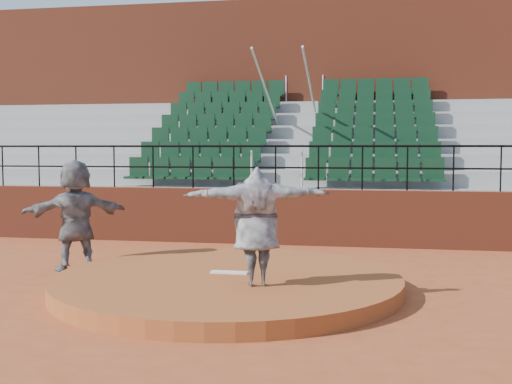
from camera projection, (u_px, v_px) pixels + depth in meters
ground at (227, 291)px, 10.18m from camera, size 90.00×90.00×0.00m
pitchers_mound at (227, 283)px, 10.17m from camera, size 5.50×5.50×0.25m
pitching_rubber at (229, 272)px, 10.30m from camera, size 0.60×0.15×0.03m
boundary_wall at (275, 217)px, 15.03m from camera, size 24.00×0.30×1.30m
wall_railing at (276, 158)px, 14.94m from camera, size 24.04×0.05×1.03m
seating_deck at (295, 176)px, 18.55m from camera, size 24.00×5.97×4.63m
press_box_facade at (309, 111)px, 22.29m from camera, size 24.00×3.00×7.10m
pitcher at (256, 226)px, 9.37m from camera, size 2.21×1.24×1.74m
fielder at (76, 215)px, 11.82m from camera, size 1.92×1.55×2.05m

